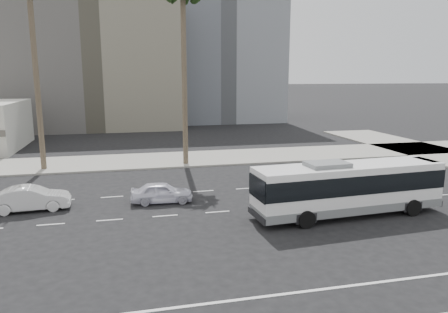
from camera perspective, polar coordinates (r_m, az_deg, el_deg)
name	(u,v)px	position (r m, az deg, el deg)	size (l,w,h in m)	color
ground	(267,208)	(24.90, 5.91, -7.09)	(700.00, 700.00, 0.00)	black
sidewalk_north	(214,158)	(39.39, -1.44, -0.16)	(120.00, 7.00, 0.15)	gray
midrise_beige_west	(97,67)	(67.48, -17.07, 11.65)	(24.00, 18.00, 18.00)	#5D5A54
midrise_gray_center	(215,45)	(76.19, -1.18, 15.01)	(20.00, 20.00, 26.00)	slate
civic_tower	(133,24)	(274.17, -12.43, 17.30)	(42.00, 42.00, 129.00)	beige
highrise_right	(214,29)	(259.25, -1.40, 17.07)	(26.00, 26.00, 70.00)	slate
highrise_far	(241,42)	(293.71, 2.32, 15.38)	(22.00, 22.00, 60.00)	slate
city_bus	(348,187)	(24.19, 16.68, -4.00)	(11.02, 3.16, 3.13)	white
car_a	(162,192)	(26.01, -8.52, -4.89)	(3.78, 1.52, 1.29)	silver
car_b	(31,198)	(26.70, -24.97, -5.24)	(4.34, 1.51, 1.43)	white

